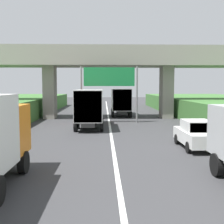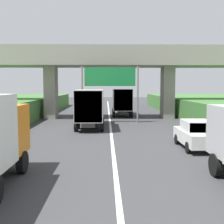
# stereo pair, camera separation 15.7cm
# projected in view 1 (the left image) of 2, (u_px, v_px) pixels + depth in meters

# --- Properties ---
(lane_centre_stripe) EXTENTS (0.20, 91.33, 0.01)m
(lane_centre_stripe) POSITION_uv_depth(u_px,v_px,m) (110.00, 125.00, 27.56)
(lane_centre_stripe) COLOR white
(lane_centre_stripe) RESTS_ON ground
(overpass_bridge) EXTENTS (40.00, 4.80, 8.27)m
(overpass_bridge) POSITION_uv_depth(u_px,v_px,m) (108.00, 64.00, 33.39)
(overpass_bridge) COLOR gray
(overpass_bridge) RESTS_ON ground
(overhead_highway_sign) EXTENTS (5.88, 0.18, 5.77)m
(overhead_highway_sign) POSITION_uv_depth(u_px,v_px,m) (109.00, 81.00, 29.19)
(overhead_highway_sign) COLOR slate
(overhead_highway_sign) RESTS_ON ground
(truck_green) EXTENTS (2.44, 7.30, 3.44)m
(truck_green) POSITION_uv_depth(u_px,v_px,m) (121.00, 101.00, 36.73)
(truck_green) COLOR black
(truck_green) RESTS_ON ground
(truck_red) EXTENTS (2.44, 7.30, 3.44)m
(truck_red) POSITION_uv_depth(u_px,v_px,m) (90.00, 106.00, 25.80)
(truck_red) COLOR black
(truck_red) RESTS_ON ground
(car_white) EXTENTS (1.86, 4.10, 1.72)m
(car_white) POSITION_uv_depth(u_px,v_px,m) (196.00, 134.00, 17.20)
(car_white) COLOR silver
(car_white) RESTS_ON ground
(construction_barrel_2) EXTENTS (0.57, 0.57, 0.90)m
(construction_barrel_2) POSITION_uv_depth(u_px,v_px,m) (220.00, 140.00, 17.37)
(construction_barrel_2) COLOR orange
(construction_barrel_2) RESTS_ON ground
(construction_barrel_3) EXTENTS (0.57, 0.57, 0.90)m
(construction_barrel_3) POSITION_uv_depth(u_px,v_px,m) (202.00, 131.00, 20.88)
(construction_barrel_3) COLOR orange
(construction_barrel_3) RESTS_ON ground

